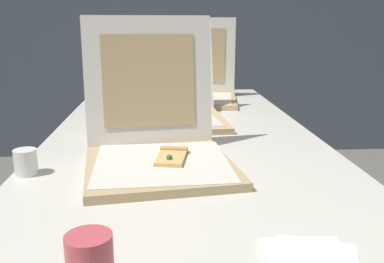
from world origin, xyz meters
TOP-DOWN VIEW (x-y plane):
  - table at (0.00, 0.57)m, footprint 0.92×2.07m
  - pizza_box_front at (-0.08, 0.28)m, footprint 0.44×0.48m
  - pizza_box_middle at (-0.03, 0.82)m, footprint 0.42×0.51m
  - pizza_box_back at (0.10, 1.25)m, footprint 0.43×0.43m
  - cup_white_near_left at (-0.42, 0.23)m, footprint 0.06×0.06m
  - cup_white_mid at (-0.30, 0.60)m, footprint 0.06×0.06m
  - napkin_pile at (0.17, -0.22)m, footprint 0.18×0.18m

SIDE VIEW (x-z plane):
  - table at x=0.00m, z-range 0.32..1.05m
  - napkin_pile at x=0.17m, z-range 0.73..0.74m
  - cup_white_near_left at x=-0.42m, z-range 0.73..0.80m
  - cup_white_mid at x=-0.30m, z-range 0.73..0.80m
  - pizza_box_middle at x=-0.03m, z-range 0.59..0.98m
  - pizza_box_front at x=-0.08m, z-range 0.59..0.99m
  - pizza_box_back at x=0.10m, z-range 0.59..0.99m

